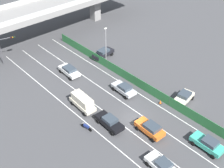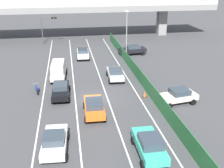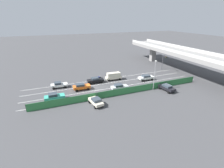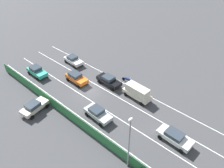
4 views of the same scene
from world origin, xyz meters
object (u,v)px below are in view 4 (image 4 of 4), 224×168
object	(u,v)px
car_hatchback_white	(175,137)
traffic_cone	(60,106)
car_taxi_orange	(76,77)
motorcycle	(127,79)
car_van_cream	(137,92)
car_sedan_white	(73,60)
car_taxi_teal	(37,71)
street_lamp	(129,140)
car_sedan_silver	(98,113)
car_sedan_black	(109,80)
parked_sedan_cream	(34,107)

from	to	relation	value
car_hatchback_white	traffic_cone	size ratio (longest dim) A/B	6.91
car_hatchback_white	car_taxi_orange	xyz separation A→B (m)	(-0.24, -19.49, 0.05)
motorcycle	car_van_cream	bearing A→B (deg)	58.56
car_sedan_white	motorcycle	world-z (taller)	car_sedan_white
motorcycle	car_taxi_teal	bearing A→B (deg)	-54.73
car_taxi_orange	traffic_cone	bearing A→B (deg)	28.16
car_hatchback_white	street_lamp	size ratio (longest dim) A/B	0.60
car_van_cream	car_taxi_orange	distance (m)	11.20
car_taxi_orange	car_sedan_silver	bearing A→B (deg)	67.55
car_taxi_teal	traffic_cone	world-z (taller)	car_taxi_teal
street_lamp	car_sedan_silver	bearing A→B (deg)	-111.79
street_lamp	car_sedan_black	bearing A→B (deg)	-129.44
car_sedan_silver	parked_sedan_cream	bearing A→B (deg)	-55.95
car_sedan_silver	car_hatchback_white	size ratio (longest dim) A/B	0.96
car_sedan_black	car_sedan_white	bearing A→B (deg)	-92.28
traffic_cone	car_taxi_orange	bearing A→B (deg)	-151.84
car_taxi_orange	car_taxi_teal	xyz separation A→B (m)	(3.49, -6.96, -0.02)
car_van_cream	car_sedan_silver	bearing A→B (deg)	-11.59
car_sedan_white	car_taxi_teal	size ratio (longest dim) A/B	0.99
car_van_cream	parked_sedan_cream	distance (m)	15.88
car_hatchback_white	car_van_cream	xyz separation A→B (m)	(-3.84, -8.89, 0.38)
car_sedan_silver	car_taxi_teal	size ratio (longest dim) A/B	1.01
car_van_cream	traffic_cone	size ratio (longest dim) A/B	7.24
car_hatchback_white	motorcycle	distance (m)	14.40
car_sedan_white	car_sedan_silver	distance (m)	16.10
car_sedan_silver	street_lamp	distance (m)	9.63
car_van_cream	car_sedan_black	distance (m)	5.83
motorcycle	street_lamp	xyz separation A→B (m)	(13.12, 10.75, 4.22)
parked_sedan_cream	car_sedan_silver	bearing A→B (deg)	124.05
car_sedan_white	motorcycle	bearing A→B (deg)	101.67
car_sedan_silver	motorcycle	distance (m)	10.16
car_van_cream	motorcycle	distance (m)	4.81
car_hatchback_white	car_sedan_white	bearing A→B (deg)	-98.94
car_taxi_orange	street_lamp	world-z (taller)	street_lamp
car_sedan_black	street_lamp	bearing A→B (deg)	50.56
traffic_cone	car_hatchback_white	bearing A→B (deg)	109.88
motorcycle	traffic_cone	distance (m)	12.62
car_van_cream	parked_sedan_cream	bearing A→B (deg)	-36.63
car_sedan_black	street_lamp	distance (m)	16.63
car_sedan_white	car_taxi_orange	world-z (taller)	car_taxi_orange
car_sedan_silver	car_van_cream	size ratio (longest dim) A/B	0.91
car_sedan_white	car_hatchback_white	distance (m)	24.99
motorcycle	car_sedan_white	bearing A→B (deg)	-78.33
car_hatchback_white	traffic_cone	bearing A→B (deg)	-70.12
car_taxi_orange	car_sedan_black	world-z (taller)	car_taxi_orange
traffic_cone	car_van_cream	bearing A→B (deg)	142.92
car_van_cream	parked_sedan_cream	xyz separation A→B (m)	(12.74, -9.47, -0.38)
car_taxi_teal	traffic_cone	distance (m)	10.58
car_taxi_orange	car_taxi_teal	distance (m)	7.78
car_sedan_silver	parked_sedan_cream	size ratio (longest dim) A/B	1.01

